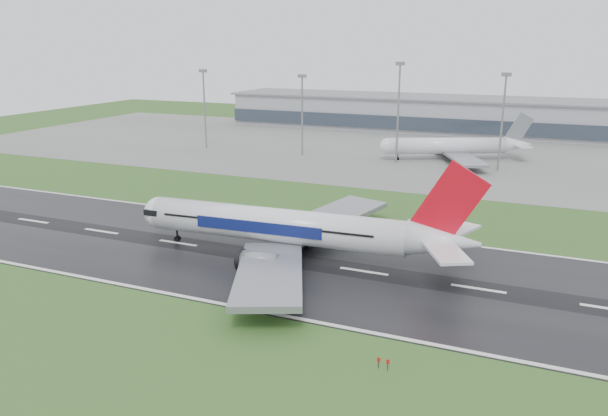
% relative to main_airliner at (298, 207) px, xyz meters
% --- Properties ---
extents(ground, '(520.00, 520.00, 0.00)m').
position_rel_main_airliner_xyz_m(ground, '(14.02, -2.34, -10.02)').
color(ground, '#2B521E').
rests_on(ground, ground).
extents(runway, '(400.00, 45.00, 0.10)m').
position_rel_main_airliner_xyz_m(runway, '(14.02, -2.34, -9.97)').
color(runway, black).
rests_on(runway, ground).
extents(apron, '(400.00, 130.00, 0.08)m').
position_rel_main_airliner_xyz_m(apron, '(14.02, 122.66, -9.98)').
color(apron, slate).
rests_on(apron, ground).
extents(terminal, '(240.00, 36.00, 15.00)m').
position_rel_main_airliner_xyz_m(terminal, '(14.02, 182.66, -2.52)').
color(terminal, gray).
rests_on(terminal, ground).
extents(main_airliner, '(70.83, 67.82, 19.85)m').
position_rel_main_airliner_xyz_m(main_airliner, '(0.00, 0.00, 0.00)').
color(main_airliner, silver).
rests_on(main_airliner, runway).
extents(parked_airliner, '(71.10, 69.26, 16.05)m').
position_rel_main_airliner_xyz_m(parked_airliner, '(11.65, 110.83, -1.92)').
color(parked_airliner, silver).
rests_on(parked_airliner, apron).
extents(floodmast_0, '(0.64, 0.64, 29.18)m').
position_rel_main_airliner_xyz_m(floodmast_0, '(-81.68, 97.66, 4.57)').
color(floodmast_0, gray).
rests_on(floodmast_0, ground).
extents(floodmast_1, '(0.64, 0.64, 28.08)m').
position_rel_main_airliner_xyz_m(floodmast_1, '(-40.55, 97.66, 4.01)').
color(floodmast_1, gray).
rests_on(floodmast_1, ground).
extents(floodmast_2, '(0.64, 0.64, 32.82)m').
position_rel_main_airliner_xyz_m(floodmast_2, '(-5.29, 97.66, 6.38)').
color(floodmast_2, gray).
rests_on(floodmast_2, ground).
extents(floodmast_3, '(0.64, 0.64, 29.94)m').
position_rel_main_airliner_xyz_m(floodmast_3, '(28.36, 97.66, 4.95)').
color(floodmast_3, gray).
rests_on(floodmast_3, ground).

